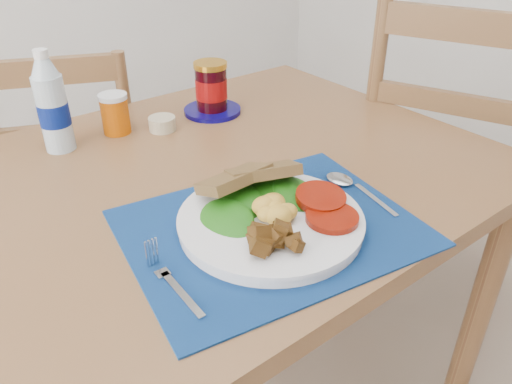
% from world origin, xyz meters
% --- Properties ---
extents(table, '(1.40, 0.90, 0.75)m').
position_xyz_m(table, '(0.00, 0.20, 0.67)').
color(table, brown).
rests_on(table, ground).
extents(chair_far, '(0.52, 0.51, 1.08)m').
position_xyz_m(chair_far, '(0.02, 0.83, 0.55)').
color(chair_far, brown).
rests_on(chair_far, ground).
extents(chair_end, '(0.58, 0.59, 1.23)m').
position_xyz_m(chair_end, '(0.88, 0.13, 0.61)').
color(chair_end, brown).
rests_on(chair_end, ground).
extents(placemat, '(0.53, 0.45, 0.00)m').
position_xyz_m(placemat, '(0.07, -0.04, 0.75)').
color(placemat, '#040931').
rests_on(placemat, table).
extents(breakfast_plate, '(0.31, 0.31, 0.08)m').
position_xyz_m(breakfast_plate, '(0.06, -0.04, 0.78)').
color(breakfast_plate, silver).
rests_on(breakfast_plate, placemat).
extents(fork, '(0.02, 0.16, 0.00)m').
position_xyz_m(fork, '(-0.13, -0.05, 0.76)').
color(fork, '#B2B5BA').
rests_on(fork, placemat).
extents(spoon, '(0.04, 0.18, 0.01)m').
position_xyz_m(spoon, '(0.28, -0.03, 0.76)').
color(spoon, '#B2B5BA').
rests_on(spoon, placemat).
extents(water_bottle, '(0.07, 0.07, 0.22)m').
position_xyz_m(water_bottle, '(-0.10, 0.49, 0.85)').
color(water_bottle, '#ADBFCC').
rests_on(water_bottle, table).
extents(juice_glass, '(0.06, 0.06, 0.09)m').
position_xyz_m(juice_glass, '(0.04, 0.49, 0.79)').
color(juice_glass, '#B94D04').
rests_on(juice_glass, table).
extents(ramekin, '(0.06, 0.06, 0.03)m').
position_xyz_m(ramekin, '(0.13, 0.44, 0.77)').
color(ramekin, tan).
rests_on(ramekin, table).
extents(jam_on_saucer, '(0.15, 0.15, 0.13)m').
position_xyz_m(jam_on_saucer, '(0.28, 0.46, 0.81)').
color(jam_on_saucer, '#090554').
rests_on(jam_on_saucer, table).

